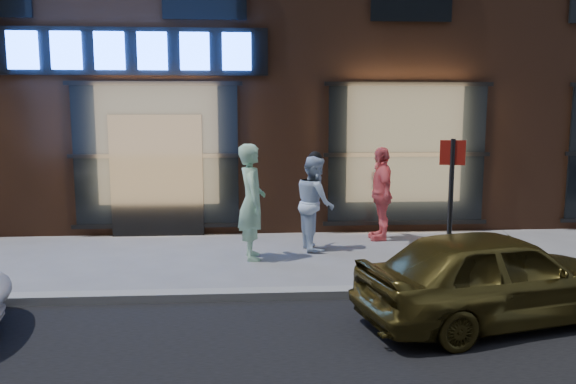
{
  "coord_description": "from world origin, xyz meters",
  "views": [
    {
      "loc": [
        1.86,
        -7.2,
        2.5
      ],
      "look_at": [
        2.44,
        1.6,
        1.2
      ],
      "focal_mm": 35.0,
      "sensor_mm": 36.0,
      "label": 1
    }
  ],
  "objects_px": {
    "man_bowtie": "(252,202)",
    "passerby": "(381,193)",
    "sign_post": "(451,200)",
    "gold_sedan": "(496,276)",
    "man_cap": "(315,203)"
  },
  "relations": [
    {
      "from": "man_bowtie",
      "to": "passerby",
      "type": "distance_m",
      "value": 2.79
    },
    {
      "from": "passerby",
      "to": "gold_sedan",
      "type": "bearing_deg",
      "value": 6.44
    },
    {
      "from": "gold_sedan",
      "to": "sign_post",
      "type": "bearing_deg",
      "value": -7.94
    },
    {
      "from": "man_bowtie",
      "to": "sign_post",
      "type": "height_order",
      "value": "sign_post"
    },
    {
      "from": "passerby",
      "to": "gold_sedan",
      "type": "distance_m",
      "value": 4.38
    },
    {
      "from": "man_cap",
      "to": "gold_sedan",
      "type": "distance_m",
      "value": 4.06
    },
    {
      "from": "man_bowtie",
      "to": "gold_sedan",
      "type": "relative_size",
      "value": 0.59
    },
    {
      "from": "man_cap",
      "to": "sign_post",
      "type": "relative_size",
      "value": 0.8
    },
    {
      "from": "gold_sedan",
      "to": "sign_post",
      "type": "xyz_separation_m",
      "value": [
        -0.13,
        1.24,
        0.71
      ]
    },
    {
      "from": "man_bowtie",
      "to": "sign_post",
      "type": "xyz_separation_m",
      "value": [
        2.72,
        -1.85,
        0.3
      ]
    },
    {
      "from": "man_bowtie",
      "to": "sign_post",
      "type": "relative_size",
      "value": 0.92
    },
    {
      "from": "man_bowtie",
      "to": "passerby",
      "type": "bearing_deg",
      "value": -69.59
    },
    {
      "from": "man_bowtie",
      "to": "man_cap",
      "type": "relative_size",
      "value": 1.15
    },
    {
      "from": "passerby",
      "to": "sign_post",
      "type": "relative_size",
      "value": 0.85
    },
    {
      "from": "man_cap",
      "to": "sign_post",
      "type": "height_order",
      "value": "sign_post"
    }
  ]
}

